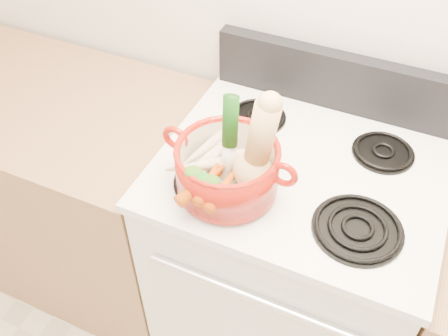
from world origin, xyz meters
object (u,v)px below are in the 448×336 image
at_px(stove_body, 287,267).
at_px(squash, 255,145).
at_px(dutch_oven, 227,168).
at_px(leek, 229,139).

bearing_deg(stove_body, squash, -118.48).
bearing_deg(dutch_oven, leek, 101.17).
xyz_separation_m(dutch_oven, leek, (-0.00, 0.01, 0.09)).
relative_size(dutch_oven, leek, 1.04).
xyz_separation_m(stove_body, leek, (-0.15, -0.16, 0.66)).
height_order(stove_body, leek, leek).
bearing_deg(dutch_oven, stove_body, 50.22).
distance_m(squash, leek, 0.07).
bearing_deg(leek, squash, -12.30).
height_order(dutch_oven, squash, squash).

